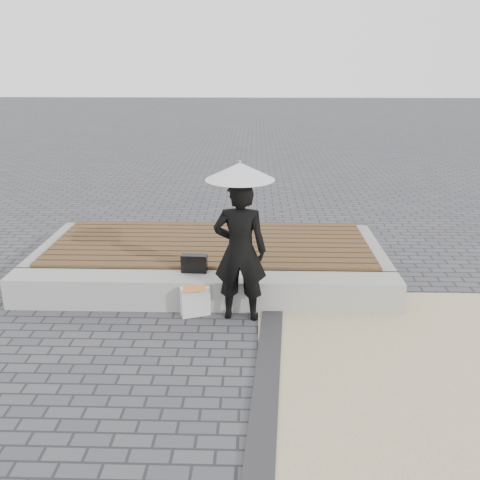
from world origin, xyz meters
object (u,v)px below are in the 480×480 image
(seating_ledge, at_px, (203,290))
(handbag, at_px, (194,263))
(woman, at_px, (240,251))
(canvas_tote, at_px, (195,301))
(parasol, at_px, (240,171))

(seating_ledge, relative_size, handbag, 15.11)
(seating_ledge, bearing_deg, woman, -34.34)
(seating_ledge, height_order, handbag, handbag)
(handbag, bearing_deg, seating_ledge, -45.16)
(seating_ledge, bearing_deg, handbag, 132.52)
(seating_ledge, xyz_separation_m, canvas_tote, (-0.07, -0.28, -0.01))
(handbag, distance_m, canvas_tote, 0.53)
(parasol, distance_m, handbag, 1.50)
(canvas_tote, bearing_deg, woman, -24.99)
(woman, xyz_separation_m, parasol, (0.00, -0.00, 0.95))
(woman, xyz_separation_m, canvas_tote, (-0.55, 0.05, -0.68))
(parasol, relative_size, canvas_tote, 2.71)
(seating_ledge, distance_m, woman, 0.88)
(woman, relative_size, parasol, 1.72)
(woman, height_order, handbag, woman)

